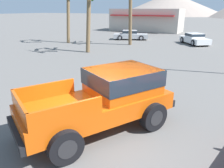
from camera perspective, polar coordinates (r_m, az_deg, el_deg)
name	(u,v)px	position (r m, az deg, el deg)	size (l,w,h in m)	color
ground_plane	(104,130)	(7.39, -2.13, -11.81)	(320.00, 320.00, 0.00)	#5B5956
orange_pickup_truck	(108,96)	(7.13, -1.18, -3.11)	(4.17, 5.41, 1.92)	#CC4C0C
parked_car_white	(195,39)	(26.63, 20.75, 11.01)	(3.78, 4.23, 1.20)	white
parked_car_silver	(130,35)	(29.01, 4.79, 12.69)	(4.67, 3.35, 1.17)	#B7BABF
palm_tree_short	(87,1)	(20.13, -6.59, 20.84)	(2.75, 3.00, 5.86)	brown
storefront_building	(146,20)	(40.58, 8.90, 16.18)	(12.19, 5.76, 3.79)	#BCB2A3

